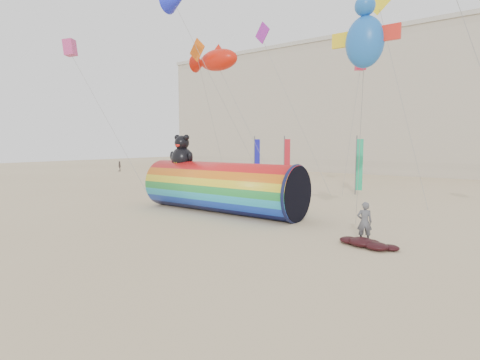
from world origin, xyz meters
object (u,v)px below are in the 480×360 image
Objects in this scene: fabric_bundle at (367,243)px; kite_handler at (364,222)px; hotel_building at (334,109)px; windsock_assembly at (221,186)px.

kite_handler is at bearing 115.27° from fabric_bundle.
hotel_building is 50.08m from kite_handler.
hotel_building reaches higher than kite_handler.
windsock_assembly is at bearing -37.62° from kite_handler.
kite_handler is at bearing -11.11° from windsock_assembly.
kite_handler reaches higher than fabric_bundle.
hotel_building is 32.22× the size of kite_handler.
fabric_bundle is at bearing 88.76° from kite_handler.
fabric_bundle is (0.37, -0.78, -0.77)m from kite_handler.
hotel_building is 23.06× the size of fabric_bundle.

